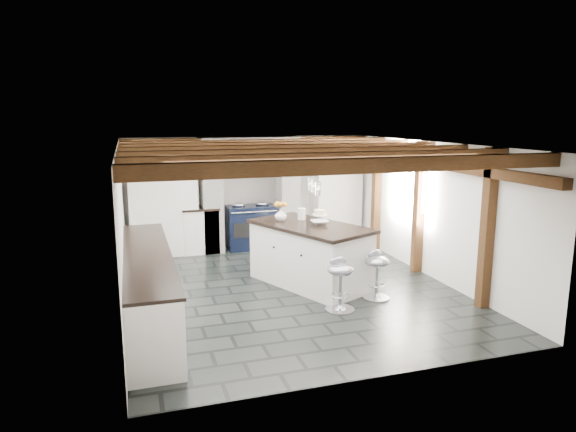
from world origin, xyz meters
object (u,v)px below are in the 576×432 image
object	(u,v)px
bar_stool_near	(377,269)
kitchen_island	(310,254)
range_cooker	(251,226)
bar_stool_far	(340,278)

from	to	relation	value
bar_stool_near	kitchen_island	bearing A→B (deg)	114.59
range_cooker	bar_stool_near	bearing A→B (deg)	-72.62
range_cooker	bar_stool_far	distance (m)	3.82
range_cooker	bar_stool_far	world-z (taller)	range_cooker
range_cooker	bar_stool_far	size ratio (longest dim) A/B	1.29
range_cooker	bar_stool_near	world-z (taller)	range_cooker
kitchen_island	bar_stool_near	world-z (taller)	kitchen_island
kitchen_island	bar_stool_near	xyz separation A→B (m)	(0.73, -0.94, -0.05)
kitchen_island	bar_stool_near	bearing A→B (deg)	-76.38
range_cooker	bar_stool_near	xyz separation A→B (m)	(1.10, -3.52, -0.00)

